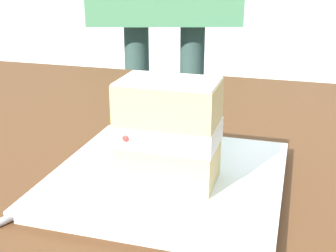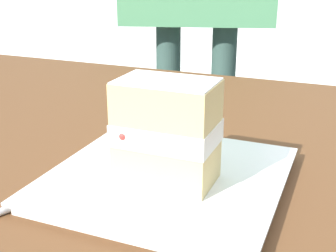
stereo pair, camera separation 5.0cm
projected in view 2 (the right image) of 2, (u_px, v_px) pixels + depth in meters
The scene contains 4 objects.
patio_table at pixel (126, 214), 0.66m from camera, with size 1.37×0.95×0.76m.
dessert_plate at pixel (168, 178), 0.53m from camera, with size 0.26×0.26×0.02m.
cake_slice at pixel (167, 132), 0.49m from camera, with size 0.11×0.08×0.11m.
dessert_fork at pixel (11, 208), 0.47m from camera, with size 0.09×0.16×0.01m.
Camera 2 is at (0.28, -0.51, 1.01)m, focal length 48.29 mm.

